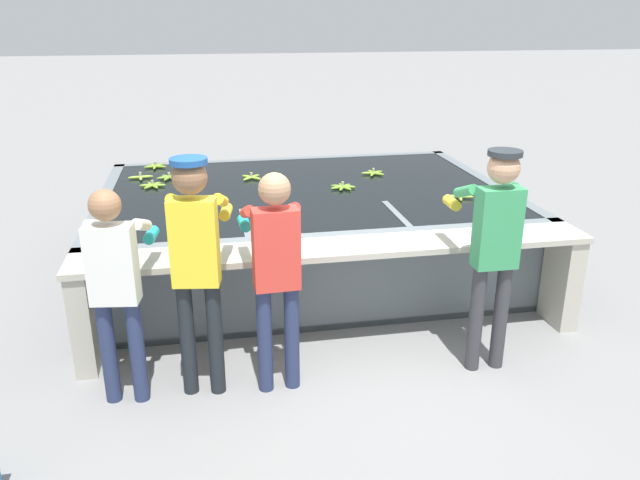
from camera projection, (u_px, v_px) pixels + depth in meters
The scene contains 16 objects.
ground_plane at pixel (345, 356), 5.10m from camera, with size 80.00×80.00×0.00m, color gray.
wash_tank at pixel (305, 228), 6.78m from camera, with size 4.24×3.07×0.88m.
work_ledge at pixel (340, 275), 5.10m from camera, with size 4.24×0.45×0.88m.
worker_0 at pixel (115, 279), 4.25m from camera, with size 0.47×0.73×1.58m.
worker_1 at pixel (196, 254), 4.29m from camera, with size 0.48×0.75×1.76m.
worker_2 at pixel (276, 263), 4.37m from camera, with size 0.42×0.72×1.65m.
worker_3 at pixel (494, 239), 4.61m from camera, with size 0.41×0.72×1.74m.
banana_bunch_floating_0 at pixel (343, 187), 6.63m from camera, with size 0.28×0.28×0.08m.
banana_bunch_floating_1 at pixel (153, 185), 6.69m from camera, with size 0.28×0.27×0.08m.
banana_bunch_floating_2 at pixel (141, 177), 7.02m from camera, with size 0.28×0.28×0.08m.
banana_bunch_floating_3 at pixel (460, 197), 6.28m from camera, with size 0.28×0.28×0.08m.
banana_bunch_floating_4 at pixel (373, 173), 7.20m from camera, with size 0.27×0.27×0.08m.
banana_bunch_floating_5 at pixel (251, 177), 7.01m from camera, with size 0.22×0.22×0.08m.
banana_bunch_floating_6 at pixel (169, 177), 7.01m from camera, with size 0.28×0.27×0.08m.
banana_bunch_floating_7 at pixel (155, 166), 7.52m from camera, with size 0.28×0.27×0.08m.
knife_0 at pixel (491, 237), 5.17m from camera, with size 0.17×0.33×0.02m.
Camera 1 is at (-1.03, -4.35, 2.65)m, focal length 35.00 mm.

